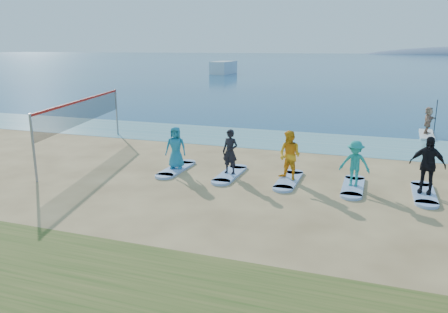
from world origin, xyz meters
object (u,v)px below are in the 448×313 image
(student_2, at_px, (290,155))
(surfboard_3, at_px, (353,187))
(student_0, at_px, (176,148))
(boat_offshore_a, at_px, (224,74))
(student_3, at_px, (355,163))
(paddleboard, at_px, (427,135))
(surfboard_4, at_px, (424,194))
(student_1, at_px, (230,152))
(volleyball_net, at_px, (83,112))
(surfboard_2, at_px, (289,180))
(surfboard_0, at_px, (176,169))
(surfboard_1, at_px, (230,174))
(student_4, at_px, (427,165))
(paddleboarder, at_px, (428,120))

(student_2, bearing_deg, surfboard_3, 23.83)
(surfboard_3, bearing_deg, student_0, 180.00)
(boat_offshore_a, height_order, student_0, student_0)
(boat_offshore_a, distance_m, student_2, 64.63)
(boat_offshore_a, distance_m, student_3, 65.50)
(paddleboard, height_order, boat_offshore_a, boat_offshore_a)
(surfboard_4, bearing_deg, student_1, 180.00)
(surfboard_4, bearing_deg, student_0, 180.00)
(student_1, bearing_deg, student_3, 9.67)
(boat_offshore_a, bearing_deg, volleyball_net, -75.82)
(student_3, bearing_deg, paddleboard, 78.47)
(student_0, distance_m, surfboard_2, 4.60)
(paddleboard, height_order, surfboard_2, paddleboard)
(surfboard_0, bearing_deg, surfboard_3, 0.00)
(student_0, relative_size, student_1, 0.98)
(surfboard_1, relative_size, surfboard_4, 1.00)
(volleyball_net, height_order, surfboard_4, volleyball_net)
(surfboard_1, bearing_deg, boat_offshore_a, 109.82)
(surfboard_4, bearing_deg, surfboard_2, 180.00)
(student_4, bearing_deg, student_2, -165.51)
(paddleboard, distance_m, boat_offshore_a, 57.31)
(student_2, bearing_deg, boat_offshore_a, 135.53)
(paddleboarder, distance_m, student_4, 10.89)
(student_2, xyz_separation_m, student_3, (2.26, 0.00, -0.10))
(surfboard_2, bearing_deg, surfboard_3, 0.00)
(student_2, height_order, surfboard_3, student_2)
(boat_offshore_a, height_order, surfboard_3, boat_offshore_a)
(surfboard_4, bearing_deg, volleyball_net, 174.92)
(student_1, distance_m, surfboard_3, 4.60)
(boat_offshore_a, distance_m, surfboard_1, 63.82)
(student_2, relative_size, surfboard_3, 0.81)
(paddleboarder, relative_size, student_4, 0.78)
(student_0, xyz_separation_m, surfboard_4, (9.03, 0.00, -0.87))
(paddleboard, height_order, student_2, student_2)
(paddleboarder, height_order, student_2, student_2)
(student_3, bearing_deg, volleyball_net, 179.05)
(student_0, bearing_deg, surfboard_4, -12.81)
(surfboard_3, bearing_deg, boat_offshore_a, 113.53)
(volleyball_net, relative_size, student_3, 5.56)
(surfboard_2, distance_m, student_4, 4.62)
(paddleboard, xyz_separation_m, surfboard_2, (-5.49, -10.84, -0.01))
(volleyball_net, bearing_deg, boat_offshore_a, 103.55)
(student_0, height_order, student_4, student_4)
(volleyball_net, bearing_deg, surfboard_4, -5.08)
(boat_offshore_a, distance_m, surfboard_0, 63.09)
(volleyball_net, relative_size, student_1, 5.23)
(surfboard_1, xyz_separation_m, surfboard_4, (6.77, 0.00, 0.00))
(student_0, height_order, student_1, student_1)
(surfboard_2, xyz_separation_m, student_3, (2.26, 0.00, 0.84))
(student_1, height_order, student_4, student_4)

